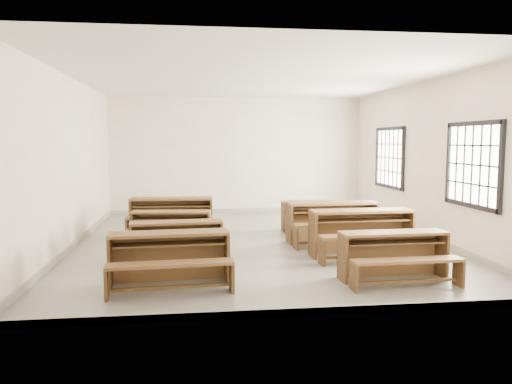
{
  "coord_description": "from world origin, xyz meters",
  "views": [
    {
      "loc": [
        -1.22,
        -9.67,
        2.0
      ],
      "look_at": [
        0.0,
        0.0,
        1.0
      ],
      "focal_mm": 35.0,
      "sensor_mm": 36.0,
      "label": 1
    }
  ],
  "objects": [
    {
      "name": "desk_set_1",
      "position": [
        -1.51,
        -1.48,
        0.4
      ],
      "size": [
        1.57,
        0.9,
        0.68
      ],
      "rotation": [
        0.0,
        0.0,
        0.08
      ],
      "color": "brown",
      "rests_on": "ground"
    },
    {
      "name": "desk_set_5",
      "position": [
        1.69,
        -1.43,
        0.47
      ],
      "size": [
        1.83,
        0.99,
        0.81
      ],
      "rotation": [
        0.0,
        0.0,
        0.03
      ],
      "color": "brown",
      "rests_on": "ground"
    },
    {
      "name": "desk_set_3",
      "position": [
        -1.7,
        1.05,
        0.46
      ],
      "size": [
        1.78,
        0.97,
        0.79
      ],
      "rotation": [
        0.0,
        0.0,
        -0.04
      ],
      "color": "brown",
      "rests_on": "ground"
    },
    {
      "name": "desk_set_0",
      "position": [
        -1.56,
        -2.8,
        0.43
      ],
      "size": [
        1.7,
        0.96,
        0.74
      ],
      "rotation": [
        0.0,
        0.0,
        0.07
      ],
      "color": "brown",
      "rests_on": "ground"
    },
    {
      "name": "desk_set_7",
      "position": [
        1.48,
        1.12,
        0.39
      ],
      "size": [
        1.48,
        0.77,
        0.67
      ],
      "rotation": [
        0.0,
        0.0,
        -0.0
      ],
      "color": "brown",
      "rests_on": "ground"
    },
    {
      "name": "desk_set_2",
      "position": [
        -1.65,
        -0.18,
        0.39
      ],
      "size": [
        1.57,
        0.92,
        0.67
      ],
      "rotation": [
        0.0,
        0.0,
        -0.1
      ],
      "color": "brown",
      "rests_on": "ground"
    },
    {
      "name": "room",
      "position": [
        0.09,
        0.0,
        2.14
      ],
      "size": [
        8.5,
        8.5,
        3.2
      ],
      "color": "gray",
      "rests_on": "ground"
    },
    {
      "name": "desk_set_4",
      "position": [
        1.64,
        -2.93,
        0.41
      ],
      "size": [
        1.58,
        0.85,
        0.7
      ],
      "rotation": [
        0.0,
        0.0,
        0.03
      ],
      "color": "brown",
      "rests_on": "ground"
    },
    {
      "name": "desk_set_6",
      "position": [
        1.5,
        -0.23,
        0.47
      ],
      "size": [
        1.81,
        0.98,
        0.8
      ],
      "rotation": [
        0.0,
        0.0,
        0.03
      ],
      "color": "brown",
      "rests_on": "ground"
    }
  ]
}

